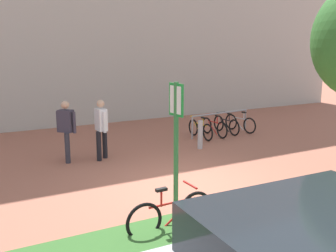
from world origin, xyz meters
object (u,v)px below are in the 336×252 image
object	(u,v)px
parking_sign_post	(176,139)
bollard_steel	(200,135)
person_shirt_white	(101,126)
person_suited_navy	(66,127)
bike_at_sign	(171,214)
bike_rack_cluster	(221,125)

from	to	relation	value
parking_sign_post	bollard_steel	world-z (taller)	parking_sign_post
parking_sign_post	bollard_steel	bearing A→B (deg)	53.11
person_shirt_white	person_suited_navy	xyz separation A→B (m)	(-0.92, 0.26, 0.00)
parking_sign_post	person_suited_navy	distance (m)	5.35
person_shirt_white	bollard_steel	bearing A→B (deg)	-6.03
parking_sign_post	person_shirt_white	xyz separation A→B (m)	(0.40, 5.02, -0.72)
bollard_steel	bike_at_sign	bearing A→B (deg)	-127.90
bike_at_sign	parking_sign_post	bearing A→B (deg)	-89.82
parking_sign_post	bike_at_sign	world-z (taller)	parking_sign_post
bike_rack_cluster	person_suited_navy	world-z (taller)	person_suited_navy
bike_rack_cluster	person_suited_navy	size ratio (longest dim) A/B	1.54
bollard_steel	person_suited_navy	xyz separation A→B (m)	(-4.04, 0.59, 0.53)
parking_sign_post	bike_rack_cluster	size ratio (longest dim) A/B	0.99
parking_sign_post	bike_rack_cluster	world-z (taller)	parking_sign_post
parking_sign_post	bollard_steel	size ratio (longest dim) A/B	2.92
bike_at_sign	bike_rack_cluster	size ratio (longest dim) A/B	0.64
bike_rack_cluster	person_shirt_white	bearing A→B (deg)	-168.50
parking_sign_post	bike_at_sign	distance (m)	1.37
bike_at_sign	bollard_steel	size ratio (longest dim) A/B	1.87
bike_at_sign	bollard_steel	distance (m)	5.73
person_shirt_white	person_suited_navy	bearing A→B (deg)	164.19
parking_sign_post	person_suited_navy	world-z (taller)	parking_sign_post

